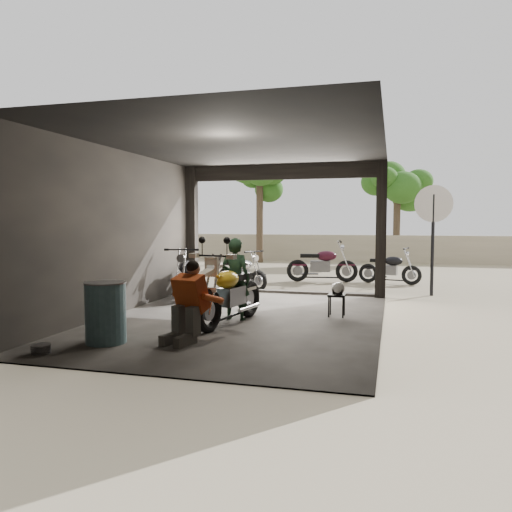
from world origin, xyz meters
The scene contains 16 objects.
ground centered at (0.00, 0.00, 0.00)m, with size 80.00×80.00×0.00m, color #7A6D56.
garage centered at (0.00, 0.55, 1.28)m, with size 7.00×7.13×3.20m.
boundary_wall centered at (0.00, 14.00, 0.60)m, with size 18.00×0.30×1.20m, color gray.
tree_left centered at (-3.00, 12.50, 3.99)m, with size 2.20×2.20×5.60m.
tree_right centered at (2.80, 14.00, 3.56)m, with size 2.20×2.20×5.00m.
main_bike centered at (-0.08, -0.45, 0.65)m, with size 0.80×1.94×1.29m, color beige, non-canonical shape.
left_bike centered at (-2.00, 2.16, 0.60)m, with size 0.73×1.78×1.20m, color black, non-canonical shape.
outside_bike_a centered at (-1.22, 4.00, 0.52)m, with size 0.64×1.55×1.05m, color black, non-canonical shape.
outside_bike_b centered at (0.62, 6.15, 0.62)m, with size 0.75×1.83×1.24m, color #390D1C, non-canonical shape.
outside_bike_c centered at (2.57, 6.20, 0.53)m, with size 0.65×1.57×1.06m, color black, non-canonical shape.
rider centered at (-0.10, -0.07, 0.76)m, with size 0.55×0.36×1.52m, color black.
mechanic centered at (-0.30, -1.88, 0.59)m, with size 0.60×0.82×1.19m, color #C24919, non-canonical shape.
stool centered at (1.65, 0.72, 0.37)m, with size 0.32×0.32×0.44m.
helmet centered at (1.68, 0.67, 0.56)m, with size 0.25×0.26×0.24m, color silver.
oil_drum centered at (-1.41, -2.25, 0.46)m, with size 0.59×0.59×0.91m, color #41656D.
sign_post centered at (3.58, 4.10, 1.84)m, with size 0.89×0.08×2.68m.
Camera 1 is at (2.65, -8.66, 1.81)m, focal length 35.00 mm.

